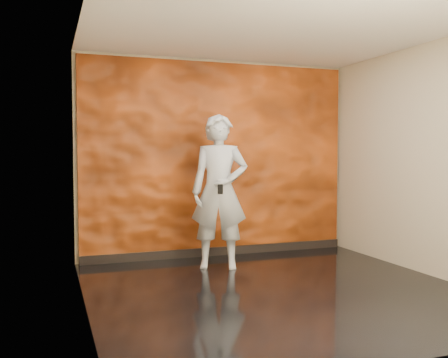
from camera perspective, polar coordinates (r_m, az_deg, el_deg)
The scene contains 5 objects.
room at distance 5.34m, azimuth 6.25°, elevation 2.19°, with size 4.02×4.02×2.81m.
feature_wall at distance 7.15m, azimuth -0.60°, elevation 2.25°, with size 3.90×0.06×2.75m, color orange.
baseboard at distance 7.25m, azimuth -0.49°, elevation -8.23°, with size 3.90×0.04×0.12m, color black.
man at distance 6.37m, azimuth -0.53°, elevation -1.43°, with size 0.72×0.47×1.96m, color #A8AEB7.
phone at distance 6.09m, azimuth -0.42°, elevation -1.18°, with size 0.07×0.01×0.12m, color black.
Camera 1 is at (-2.32, -4.81, 1.47)m, focal length 40.00 mm.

